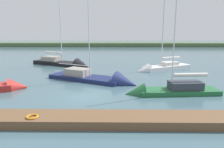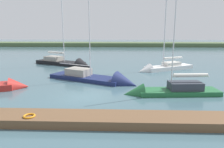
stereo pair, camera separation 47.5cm
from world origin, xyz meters
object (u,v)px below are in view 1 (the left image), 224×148
Objects in this scene: sailboat_far_left at (101,80)px; sailboat_near_dock at (65,64)px; sailboat_inner_slip at (160,69)px; life_ring_buoy at (32,117)px; sailboat_behind_pier at (166,92)px.

sailboat_far_left is 0.92× the size of sailboat_near_dock.
sailboat_inner_slip is 0.83× the size of sailboat_near_dock.
life_ring_buoy is 0.08× the size of sailboat_behind_pier.
sailboat_inner_slip is at bearing 12.31° from sailboat_near_dock.
sailboat_far_left is at bearing 13.80° from sailboat_inner_slip.
sailboat_near_dock is (11.77, -14.16, 0.06)m from sailboat_behind_pier.
life_ring_buoy is at bearing -55.18° from sailboat_near_dock.
sailboat_behind_pier is (-8.85, -6.11, -0.41)m from life_ring_buoy.
sailboat_inner_slip is (-1.78, -10.70, 0.03)m from sailboat_behind_pier.
sailboat_near_dock reaches higher than life_ring_buoy.
sailboat_behind_pier is 10.85m from sailboat_inner_slip.
sailboat_inner_slip is at bearing -122.31° from life_ring_buoy.
sailboat_far_left is at bearing -39.93° from sailboat_behind_pier.
sailboat_near_dock is at bearing -54.60° from sailboat_behind_pier.
sailboat_behind_pier is at bearing 53.13° from sailboat_inner_slip.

